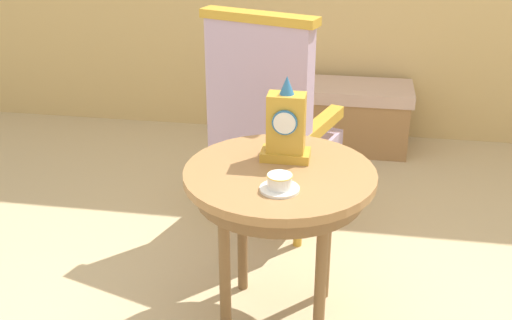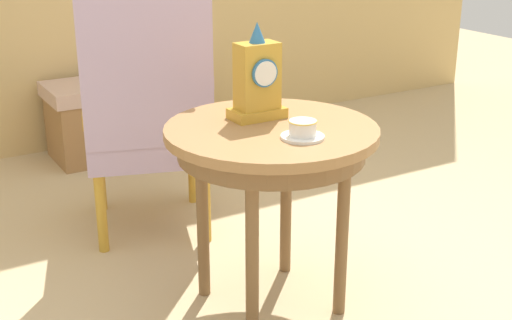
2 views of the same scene
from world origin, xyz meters
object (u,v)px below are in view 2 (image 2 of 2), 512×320
object	(u,v)px
teacup_left	(303,130)
window_bench	(129,115)
side_table	(271,149)
mantel_clock	(257,81)
armchair	(147,106)

from	to	relation	value
teacup_left	window_bench	distance (m)	2.09
teacup_left	side_table	bearing A→B (deg)	97.02
window_bench	teacup_left	bearing A→B (deg)	-94.19
side_table	mantel_clock	world-z (taller)	mantel_clock
armchair	window_bench	distance (m)	1.21
side_table	armchair	distance (m)	0.77
armchair	mantel_clock	bearing A→B (deg)	-76.38
window_bench	armchair	bearing A→B (deg)	-105.90
side_table	armchair	world-z (taller)	armchair
mantel_clock	armchair	distance (m)	0.70
mantel_clock	armchair	size ratio (longest dim) A/B	0.29
teacup_left	window_bench	size ratio (longest dim) A/B	0.15
armchair	teacup_left	bearing A→B (deg)	-79.55
armchair	window_bench	xyz separation A→B (m)	(0.32, 1.11, -0.37)
side_table	mantel_clock	xyz separation A→B (m)	(0.01, 0.11, 0.21)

